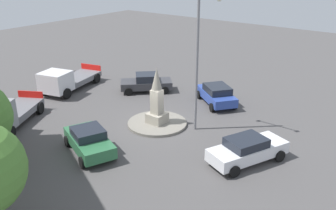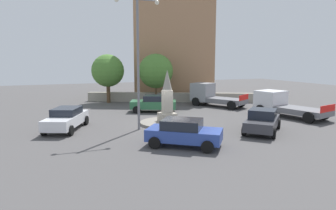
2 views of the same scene
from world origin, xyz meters
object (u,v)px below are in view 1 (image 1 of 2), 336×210
monument (157,100)px  truck_grey_approaching (4,115)px  car_blue_passing (217,94)px  truck_white_waiting (65,81)px  car_dark_grey_parked_right (146,83)px  car_green_far_side (89,140)px  car_white_parked_left (247,149)px  streetlamp (197,50)px

monument → truck_grey_approaching: 9.74m
car_blue_passing → truck_white_waiting: truck_white_waiting is taller
car_dark_grey_parked_right → car_green_far_side: 10.54m
car_blue_passing → car_dark_grey_parked_right: bearing=-169.8°
car_white_parked_left → truck_grey_approaching: size_ratio=0.83×
monument → streetlamp: bearing=21.6°
monument → car_green_far_side: monument is taller
monument → truck_grey_approaching: (-7.22, -6.50, -0.66)m
monument → truck_grey_approaching: size_ratio=0.65×
car_blue_passing → truck_grey_approaching: (-8.45, -12.08, 0.29)m
monument → car_white_parked_left: monument is taller
car_blue_passing → car_white_parked_left: car_blue_passing is taller
monument → car_blue_passing: bearing=77.6°
car_white_parked_left → truck_grey_approaching: (-14.06, -5.72, 0.30)m
monument → car_white_parked_left: 6.95m
car_dark_grey_parked_right → streetlamp: bearing=-26.5°
truck_grey_approaching → monument: bearing=42.0°
truck_grey_approaching → truck_white_waiting: (-2.76, 6.91, -0.09)m
truck_white_waiting → car_dark_grey_parked_right: bearing=38.1°
streetlamp → car_blue_passing: streetlamp is taller
car_blue_passing → car_white_parked_left: bearing=-48.6°
car_white_parked_left → car_dark_grey_parked_right: car_dark_grey_parked_right is taller
monument → truck_white_waiting: (-9.98, 0.41, -0.76)m
streetlamp → car_green_far_side: (-3.09, -6.16, -4.42)m
streetlamp → car_dark_grey_parked_right: 9.13m
car_blue_passing → car_white_parked_left: 8.49m
streetlamp → car_blue_passing: (-1.15, 4.64, -4.40)m
monument → streetlamp: (2.38, 0.94, 3.46)m
streetlamp → truck_white_waiting: (-12.36, -0.53, -4.21)m
monument → truck_white_waiting: monument is taller
streetlamp → car_blue_passing: 6.50m
truck_grey_approaching → truck_white_waiting: truck_grey_approaching is taller
car_green_far_side → truck_grey_approaching: bearing=-168.9°
truck_white_waiting → car_blue_passing: bearing=24.8°
streetlamp → car_dark_grey_parked_right: size_ratio=2.07×
car_dark_grey_parked_right → truck_white_waiting: (-5.21, -4.09, 0.22)m
truck_grey_approaching → car_white_parked_left: bearing=22.1°
streetlamp → truck_white_waiting: streetlamp is taller
car_white_parked_left → car_dark_grey_parked_right: bearing=155.5°
car_white_parked_left → truck_grey_approaching: truck_grey_approaching is taller
streetlamp → truck_white_waiting: bearing=-177.6°
car_dark_grey_parked_right → car_green_far_side: car_dark_grey_parked_right is taller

